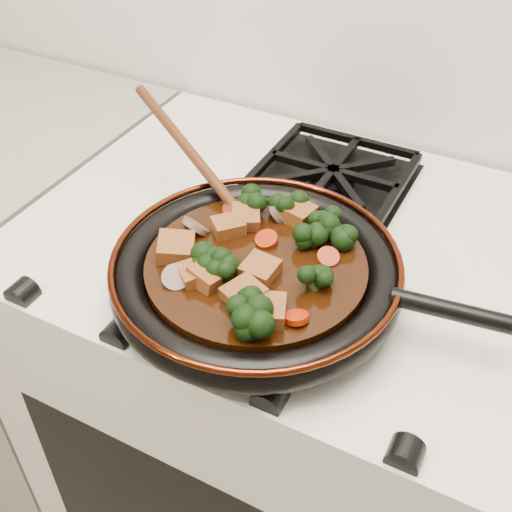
% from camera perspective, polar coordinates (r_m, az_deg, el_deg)
% --- Properties ---
extents(stove, '(0.76, 0.60, 0.90)m').
position_cam_1_polar(stove, '(1.25, 2.62, -14.28)').
color(stove, white).
rests_on(stove, ground).
extents(burner_grate_front, '(0.23, 0.23, 0.03)m').
position_cam_1_polar(burner_grate_front, '(0.81, -0.66, -2.51)').
color(burner_grate_front, black).
rests_on(burner_grate_front, stove).
extents(burner_grate_back, '(0.23, 0.23, 0.03)m').
position_cam_1_polar(burner_grate_back, '(1.02, 6.83, 7.10)').
color(burner_grate_back, black).
rests_on(burner_grate_back, stove).
extents(skillet, '(0.48, 0.36, 0.05)m').
position_cam_1_polar(skillet, '(0.78, 0.14, -1.48)').
color(skillet, black).
rests_on(skillet, burner_grate_front).
extents(braising_sauce, '(0.27, 0.27, 0.02)m').
position_cam_1_polar(braising_sauce, '(0.78, 0.00, -1.17)').
color(braising_sauce, black).
rests_on(braising_sauce, skillet).
extents(tofu_cube_0, '(0.04, 0.04, 0.02)m').
position_cam_1_polar(tofu_cube_0, '(0.75, 0.36, -1.30)').
color(tofu_cube_0, brown).
rests_on(tofu_cube_0, braising_sauce).
extents(tofu_cube_1, '(0.05, 0.05, 0.02)m').
position_cam_1_polar(tofu_cube_1, '(0.70, 0.91, -4.94)').
color(tofu_cube_1, brown).
rests_on(tofu_cube_1, braising_sauce).
extents(tofu_cube_2, '(0.05, 0.05, 0.02)m').
position_cam_1_polar(tofu_cube_2, '(0.75, -5.50, -1.61)').
color(tofu_cube_2, brown).
rests_on(tofu_cube_2, braising_sauce).
extents(tofu_cube_3, '(0.05, 0.06, 0.03)m').
position_cam_1_polar(tofu_cube_3, '(0.83, -0.87, 3.39)').
color(tofu_cube_3, brown).
rests_on(tofu_cube_3, braising_sauce).
extents(tofu_cube_4, '(0.05, 0.05, 0.03)m').
position_cam_1_polar(tofu_cube_4, '(0.84, 3.65, 3.84)').
color(tofu_cube_4, brown).
rests_on(tofu_cube_4, braising_sauce).
extents(tofu_cube_5, '(0.05, 0.05, 0.02)m').
position_cam_1_polar(tofu_cube_5, '(0.82, -2.47, 2.59)').
color(tofu_cube_5, brown).
rests_on(tofu_cube_5, braising_sauce).
extents(tofu_cube_6, '(0.05, 0.05, 0.03)m').
position_cam_1_polar(tofu_cube_6, '(0.75, -4.15, -1.74)').
color(tofu_cube_6, brown).
rests_on(tofu_cube_6, braising_sauce).
extents(tofu_cube_7, '(0.06, 0.06, 0.03)m').
position_cam_1_polar(tofu_cube_7, '(0.72, -1.03, -3.56)').
color(tofu_cube_7, brown).
rests_on(tofu_cube_7, braising_sauce).
extents(tofu_cube_8, '(0.06, 0.06, 0.03)m').
position_cam_1_polar(tofu_cube_8, '(0.79, -7.13, 0.66)').
color(tofu_cube_8, brown).
rests_on(tofu_cube_8, braising_sauce).
extents(broccoli_floret_0, '(0.08, 0.08, 0.05)m').
position_cam_1_polar(broccoli_floret_0, '(0.85, 3.11, 4.44)').
color(broccoli_floret_0, black).
rests_on(broccoli_floret_0, braising_sauce).
extents(broccoli_floret_1, '(0.07, 0.07, 0.08)m').
position_cam_1_polar(broccoli_floret_1, '(0.69, -0.17, -6.05)').
color(broccoli_floret_1, black).
rests_on(broccoli_floret_1, braising_sauce).
extents(broccoli_floret_2, '(0.08, 0.07, 0.06)m').
position_cam_1_polar(broccoli_floret_2, '(0.81, 7.43, 2.07)').
color(broccoli_floret_2, black).
rests_on(broccoli_floret_2, braising_sauce).
extents(broccoli_floret_3, '(0.08, 0.09, 0.06)m').
position_cam_1_polar(broccoli_floret_3, '(0.85, -0.36, 4.52)').
color(broccoli_floret_3, black).
rests_on(broccoli_floret_3, braising_sauce).
extents(broccoli_floret_4, '(0.07, 0.07, 0.07)m').
position_cam_1_polar(broccoli_floret_4, '(0.74, 5.21, -2.24)').
color(broccoli_floret_4, black).
rests_on(broccoli_floret_4, braising_sauce).
extents(broccoli_floret_5, '(0.07, 0.07, 0.07)m').
position_cam_1_polar(broccoli_floret_5, '(0.80, 5.15, 1.59)').
color(broccoli_floret_5, black).
rests_on(broccoli_floret_5, braising_sauce).
extents(broccoli_floret_6, '(0.08, 0.09, 0.06)m').
position_cam_1_polar(broccoli_floret_6, '(0.82, 5.90, 2.77)').
color(broccoli_floret_6, black).
rests_on(broccoli_floret_6, braising_sauce).
extents(broccoli_floret_7, '(0.09, 0.09, 0.06)m').
position_cam_1_polar(broccoli_floret_7, '(0.77, -4.75, -0.19)').
color(broccoli_floret_7, black).
rests_on(broccoli_floret_7, braising_sauce).
extents(broccoli_floret_8, '(0.08, 0.08, 0.07)m').
position_cam_1_polar(broccoli_floret_8, '(0.75, -2.93, -1.07)').
color(broccoli_floret_8, black).
rests_on(broccoli_floret_8, braising_sauce).
extents(broccoli_floret_9, '(0.08, 0.08, 0.06)m').
position_cam_1_polar(broccoli_floret_9, '(0.69, -0.53, -5.07)').
color(broccoli_floret_9, black).
rests_on(broccoli_floret_9, braising_sauce).
extents(carrot_coin_0, '(0.03, 0.03, 0.02)m').
position_cam_1_polar(carrot_coin_0, '(0.80, 0.94, 1.46)').
color(carrot_coin_0, '#A21F04').
rests_on(carrot_coin_0, braising_sauce).
extents(carrot_coin_1, '(0.03, 0.03, 0.02)m').
position_cam_1_polar(carrot_coin_1, '(0.84, -1.95, 3.57)').
color(carrot_coin_1, '#A21F04').
rests_on(carrot_coin_1, braising_sauce).
extents(carrot_coin_2, '(0.03, 0.03, 0.02)m').
position_cam_1_polar(carrot_coin_2, '(0.70, 3.62, -5.48)').
color(carrot_coin_2, '#A21F04').
rests_on(carrot_coin_2, braising_sauce).
extents(carrot_coin_3, '(0.03, 0.03, 0.02)m').
position_cam_1_polar(carrot_coin_3, '(0.78, 6.42, -0.11)').
color(carrot_coin_3, '#A21F04').
rests_on(carrot_coin_3, braising_sauce).
extents(carrot_coin_4, '(0.03, 0.03, 0.01)m').
position_cam_1_polar(carrot_coin_4, '(0.76, -2.80, -1.20)').
color(carrot_coin_4, '#A21F04').
rests_on(carrot_coin_4, braising_sauce).
extents(mushroom_slice_0, '(0.05, 0.05, 0.02)m').
position_cam_1_polar(mushroom_slice_0, '(0.75, -7.16, -1.93)').
color(mushroom_slice_0, brown).
rests_on(mushroom_slice_0, braising_sauce).
extents(mushroom_slice_1, '(0.04, 0.05, 0.03)m').
position_cam_1_polar(mushroom_slice_1, '(0.85, 2.12, 3.96)').
color(mushroom_slice_1, brown).
rests_on(mushroom_slice_1, braising_sauce).
extents(mushroom_slice_2, '(0.05, 0.04, 0.03)m').
position_cam_1_polar(mushroom_slice_2, '(0.82, -5.37, 2.64)').
color(mushroom_slice_2, brown).
rests_on(mushroom_slice_2, braising_sauce).
extents(mushroom_slice_3, '(0.03, 0.03, 0.03)m').
position_cam_1_polar(mushroom_slice_3, '(0.78, -7.34, -0.12)').
color(mushroom_slice_3, brown).
rests_on(mushroom_slice_3, braising_sauce).
extents(wooden_spoon, '(0.16, 0.10, 0.27)m').
position_cam_1_polar(wooden_spoon, '(0.89, -4.43, 7.45)').
color(wooden_spoon, '#4E2410').
rests_on(wooden_spoon, braising_sauce).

